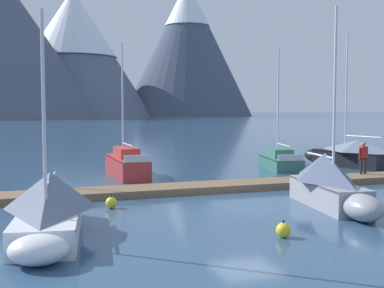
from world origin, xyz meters
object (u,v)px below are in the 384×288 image
sailboat_outer_slip (348,154)px  mooring_buoy_inner_mooring (283,230)px  sailboat_mid_dock_port (125,164)px  sailboat_far_berth (278,160)px  sailboat_second_berth (49,207)px  sailboat_mid_dock_starboard (331,183)px  mooring_buoy_channel_marker (111,203)px  person_on_dock (363,156)px

sailboat_outer_slip → mooring_buoy_inner_mooring: sailboat_outer_slip is taller
sailboat_mid_dock_port → sailboat_far_berth: 9.80m
sailboat_mid_dock_port → sailboat_outer_slip: bearing=-2.7°
sailboat_second_berth → mooring_buoy_inner_mooring: bearing=-21.8°
sailboat_second_berth → sailboat_mid_dock_starboard: size_ratio=0.86×
sailboat_second_berth → mooring_buoy_inner_mooring: 6.92m
mooring_buoy_channel_marker → mooring_buoy_inner_mooring: size_ratio=0.99×
sailboat_outer_slip → mooring_buoy_channel_marker: sailboat_outer_slip is taller
sailboat_far_berth → mooring_buoy_inner_mooring: 17.34m
sailboat_far_berth → sailboat_outer_slip: size_ratio=0.86×
sailboat_outer_slip → person_on_dock: bearing=-120.3°
sailboat_second_berth → sailboat_mid_dock_starboard: (10.34, 0.67, 0.08)m
mooring_buoy_inner_mooring → sailboat_far_berth: bearing=60.6°
sailboat_far_berth → mooring_buoy_channel_marker: sailboat_far_berth is taller
mooring_buoy_inner_mooring → mooring_buoy_channel_marker: bearing=122.9°
sailboat_second_berth → sailboat_outer_slip: bearing=31.0°
sailboat_second_berth → mooring_buoy_inner_mooring: size_ratio=12.40×
sailboat_second_berth → sailboat_mid_dock_port: 13.46m
sailboat_mid_dock_starboard → sailboat_second_berth: bearing=-176.3°
sailboat_mid_dock_starboard → person_on_dock: size_ratio=4.45×
sailboat_mid_dock_port → sailboat_outer_slip: sailboat_outer_slip is taller
sailboat_outer_slip → mooring_buoy_inner_mooring: bearing=-132.7°
sailboat_outer_slip → sailboat_mid_dock_starboard: bearing=-129.9°
mooring_buoy_channel_marker → person_on_dock: bearing=12.0°
mooring_buoy_channel_marker → sailboat_mid_dock_port: bearing=73.9°
sailboat_mid_dock_port → sailboat_mid_dock_starboard: bearing=-66.1°
person_on_dock → sailboat_far_berth: bearing=104.5°
sailboat_outer_slip → sailboat_far_berth: bearing=170.4°
sailboat_mid_dock_port → sailboat_outer_slip: (14.50, -0.69, 0.16)m
sailboat_mid_dock_starboard → mooring_buoy_channel_marker: (-7.82, 2.78, -0.73)m
sailboat_mid_dock_starboard → mooring_buoy_channel_marker: size_ratio=14.62×
sailboat_second_berth → sailboat_far_berth: 19.49m
sailboat_mid_dock_starboard → sailboat_far_berth: bearing=69.0°
sailboat_far_berth → mooring_buoy_channel_marker: 15.38m
person_on_dock → mooring_buoy_channel_marker: (-13.97, -2.98, -1.04)m
sailboat_outer_slip → mooring_buoy_channel_marker: bearing=-154.1°
sailboat_outer_slip → mooring_buoy_channel_marker: size_ratio=17.07×
sailboat_outer_slip → person_on_dock: 6.19m
sailboat_mid_dock_starboard → mooring_buoy_channel_marker: 8.34m
mooring_buoy_channel_marker → mooring_buoy_inner_mooring: bearing=-57.1°
person_on_dock → sailboat_mid_dock_port: bearing=152.1°
person_on_dock → mooring_buoy_inner_mooring: 13.55m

